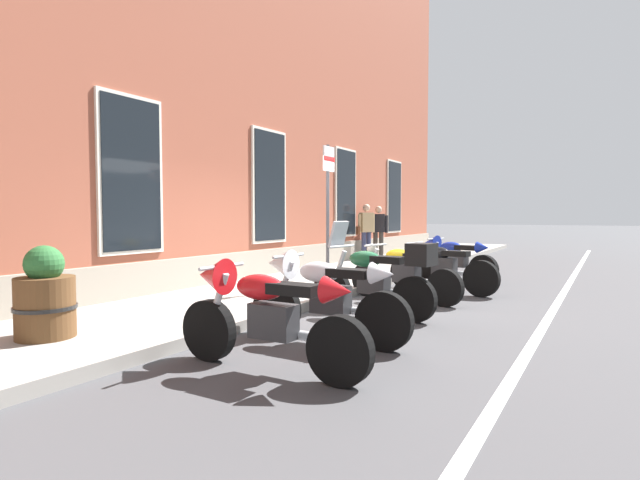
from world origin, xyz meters
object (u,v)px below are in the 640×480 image
object	(u,v)px
motorcycle_yellow_naked	(403,273)
pedestrian_dark_jacket	(378,229)
motorcycle_white_sport	(321,292)
motorcycle_black_naked	(441,267)
barrel_planter	(45,299)
pedestrian_tan_coat	(366,229)
motorcycle_red_sport	(262,311)
parking_sign	(328,196)
motorcycle_blue_sport	(452,257)
motorcycle_green_touring	(378,278)

from	to	relation	value
motorcycle_yellow_naked	pedestrian_dark_jacket	xyz separation A→B (m)	(6.09, 3.13, 0.56)
motorcycle_white_sport	pedestrian_dark_jacket	world-z (taller)	pedestrian_dark_jacket
motorcycle_yellow_naked	motorcycle_black_naked	world-z (taller)	motorcycle_yellow_naked
motorcycle_black_naked	barrel_planter	size ratio (longest dim) A/B	2.19
pedestrian_tan_coat	barrel_planter	world-z (taller)	pedestrian_tan_coat
pedestrian_tan_coat	motorcycle_red_sport	bearing A→B (deg)	-160.33
motorcycle_white_sport	pedestrian_dark_jacket	xyz separation A→B (m)	(9.11, 3.30, 0.46)
parking_sign	motorcycle_white_sport	bearing A→B (deg)	-151.85
motorcycle_red_sport	pedestrian_dark_jacket	xyz separation A→B (m)	(10.32, 3.36, 0.46)
motorcycle_black_naked	motorcycle_blue_sport	size ratio (longest dim) A/B	1.12
motorcycle_white_sport	parking_sign	world-z (taller)	parking_sign
pedestrian_tan_coat	motorcycle_yellow_naked	bearing A→B (deg)	-149.05
motorcycle_black_naked	pedestrian_dark_jacket	bearing A→B (deg)	35.12
motorcycle_blue_sport	barrel_planter	distance (m)	8.01
motorcycle_blue_sport	barrel_planter	world-z (taller)	barrel_planter
motorcycle_yellow_naked	motorcycle_blue_sport	size ratio (longest dim) A/B	1.10
motorcycle_white_sport	barrel_planter	bearing A→B (deg)	128.14
motorcycle_black_naked	motorcycle_red_sport	bearing A→B (deg)	179.38
motorcycle_yellow_naked	pedestrian_dark_jacket	world-z (taller)	pedestrian_dark_jacket
motorcycle_green_touring	motorcycle_black_naked	size ratio (longest dim) A/B	0.92
pedestrian_tan_coat	motorcycle_green_touring	bearing A→B (deg)	-153.58
motorcycle_green_touring	pedestrian_tan_coat	world-z (taller)	pedestrian_tan_coat
motorcycle_yellow_naked	motorcycle_black_naked	bearing A→B (deg)	-13.04
motorcycle_blue_sport	pedestrian_dark_jacket	bearing A→B (deg)	44.31
motorcycle_red_sport	parking_sign	world-z (taller)	parking_sign
parking_sign	motorcycle_green_touring	bearing A→B (deg)	-128.87
motorcycle_white_sport	parking_sign	bearing A→B (deg)	28.15
motorcycle_green_touring	motorcycle_red_sport	bearing A→B (deg)	-178.86
motorcycle_yellow_naked	parking_sign	size ratio (longest dim) A/B	0.83
pedestrian_tan_coat	parking_sign	distance (m)	5.89
motorcycle_red_sport	pedestrian_dark_jacket	distance (m)	10.86
motorcycle_blue_sport	pedestrian_tan_coat	size ratio (longest dim) A/B	1.19
motorcycle_green_touring	motorcycle_black_naked	distance (m)	2.67
motorcycle_green_touring	barrel_planter	world-z (taller)	motorcycle_green_touring
parking_sign	motorcycle_yellow_naked	bearing A→B (deg)	-80.08
motorcycle_green_touring	motorcycle_yellow_naked	xyz separation A→B (m)	(1.44, 0.17, -0.10)
motorcycle_white_sport	pedestrian_tan_coat	bearing A→B (deg)	21.89
motorcycle_red_sport	parking_sign	xyz separation A→B (m)	(4.00, 1.55, 1.22)
motorcycle_blue_sport	pedestrian_dark_jacket	xyz separation A→B (m)	(3.27, 3.19, 0.48)
pedestrian_tan_coat	parking_sign	xyz separation A→B (m)	(-5.54, -1.85, 0.73)
pedestrian_tan_coat	parking_sign	size ratio (longest dim) A/B	0.64
pedestrian_tan_coat	pedestrian_dark_jacket	world-z (taller)	pedestrian_tan_coat
motorcycle_red_sport	parking_sign	bearing A→B (deg)	21.26
parking_sign	pedestrian_dark_jacket	bearing A→B (deg)	15.94
motorcycle_red_sport	barrel_planter	world-z (taller)	barrel_planter
pedestrian_dark_jacket	barrel_planter	world-z (taller)	pedestrian_dark_jacket
motorcycle_green_touring	motorcycle_black_naked	world-z (taller)	motorcycle_green_touring
motorcycle_white_sport	motorcycle_green_touring	distance (m)	1.58
motorcycle_green_touring	motorcycle_black_naked	bearing A→B (deg)	-2.45
motorcycle_green_touring	motorcycle_blue_sport	bearing A→B (deg)	1.56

